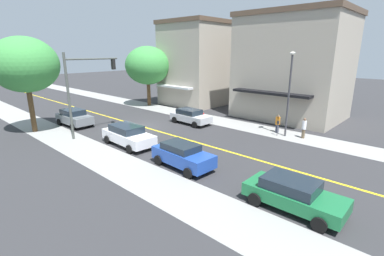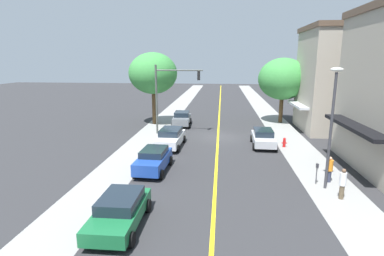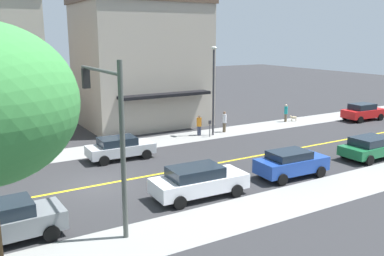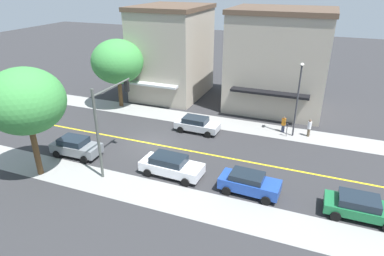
{
  "view_description": "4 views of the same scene",
  "coord_description": "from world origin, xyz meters",
  "px_view_note": "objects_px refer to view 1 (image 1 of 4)",
  "views": [
    {
      "loc": [
        15.71,
        21.25,
        7.05
      ],
      "look_at": [
        2.06,
        8.66,
        1.87
      ],
      "focal_mm": 25.9,
      "sensor_mm": 36.0,
      "label": 1
    },
    {
      "loc": [
        -0.26,
        29.07,
        7.36
      ],
      "look_at": [
        1.91,
        6.79,
        2.36
      ],
      "focal_mm": 28.36,
      "sensor_mm": 36.0,
      "label": 2
    },
    {
      "loc": [
        20.68,
        -6.4,
        7.81
      ],
      "look_at": [
        -0.78,
        6.37,
        2.26
      ],
      "focal_mm": 39.04,
      "sensor_mm": 36.0,
      "label": 3
    },
    {
      "loc": [
        23.94,
        13.39,
        13.88
      ],
      "look_at": [
        0.85,
        4.26,
        2.63
      ],
      "focal_mm": 31.39,
      "sensor_mm": 36.0,
      "label": 4
    }
  ],
  "objects_px": {
    "traffic_light_mast": "(83,82)",
    "pedestrian_white_shirt": "(304,128)",
    "white_sedan_right_curb": "(128,135)",
    "silver_sedan_left_curb": "(190,116)",
    "fire_hydrant": "(203,117)",
    "parking_meter": "(278,126)",
    "street_tree_right_corner": "(148,66)",
    "grey_sedan_right_curb": "(74,117)",
    "street_tree_left_near": "(25,65)",
    "street_lamp": "(290,86)",
    "pedestrian_orange_shirt": "(278,123)",
    "green_sedan_right_curb": "(293,194)",
    "blue_sedan_right_curb": "(183,155)"
  },
  "relations": [
    {
      "from": "traffic_light_mast",
      "to": "pedestrian_white_shirt",
      "type": "relative_size",
      "value": 4.04
    },
    {
      "from": "white_sedan_right_curb",
      "to": "pedestrian_white_shirt",
      "type": "height_order",
      "value": "pedestrian_white_shirt"
    },
    {
      "from": "white_sedan_right_curb",
      "to": "silver_sedan_left_curb",
      "type": "bearing_deg",
      "value": 99.05
    },
    {
      "from": "fire_hydrant",
      "to": "parking_meter",
      "type": "height_order",
      "value": "parking_meter"
    },
    {
      "from": "silver_sedan_left_curb",
      "to": "street_tree_right_corner",
      "type": "bearing_deg",
      "value": 163.64
    },
    {
      "from": "pedestrian_white_shirt",
      "to": "white_sedan_right_curb",
      "type": "bearing_deg",
      "value": 147.15
    },
    {
      "from": "grey_sedan_right_curb",
      "to": "white_sedan_right_curb",
      "type": "height_order",
      "value": "grey_sedan_right_curb"
    },
    {
      "from": "traffic_light_mast",
      "to": "grey_sedan_right_curb",
      "type": "height_order",
      "value": "traffic_light_mast"
    },
    {
      "from": "street_tree_left_near",
      "to": "white_sedan_right_curb",
      "type": "xyz_separation_m",
      "value": [
        -3.53,
        9.46,
        -5.08
      ]
    },
    {
      "from": "street_tree_left_near",
      "to": "pedestrian_white_shirt",
      "type": "xyz_separation_m",
      "value": [
        -14.49,
        18.72,
        -4.99
      ]
    },
    {
      "from": "traffic_light_mast",
      "to": "pedestrian_white_shirt",
      "type": "distance_m",
      "value": 18.62
    },
    {
      "from": "fire_hydrant",
      "to": "street_lamp",
      "type": "bearing_deg",
      "value": 94.51
    },
    {
      "from": "street_tree_left_near",
      "to": "white_sedan_right_curb",
      "type": "distance_m",
      "value": 11.31
    },
    {
      "from": "street_tree_right_corner",
      "to": "parking_meter",
      "type": "distance_m",
      "value": 19.64
    },
    {
      "from": "fire_hydrant",
      "to": "pedestrian_orange_shirt",
      "type": "relative_size",
      "value": 0.52
    },
    {
      "from": "street_tree_right_corner",
      "to": "pedestrian_white_shirt",
      "type": "xyz_separation_m",
      "value": [
        0.58,
        21.04,
        -4.31
      ]
    },
    {
      "from": "green_sedan_right_curb",
      "to": "pedestrian_orange_shirt",
      "type": "bearing_deg",
      "value": 118.71
    },
    {
      "from": "silver_sedan_left_curb",
      "to": "white_sedan_right_curb",
      "type": "xyz_separation_m",
      "value": [
        8.08,
        0.97,
        0.05
      ]
    },
    {
      "from": "street_tree_left_near",
      "to": "silver_sedan_left_curb",
      "type": "xyz_separation_m",
      "value": [
        -11.62,
        8.49,
        -5.14
      ]
    },
    {
      "from": "street_tree_left_near",
      "to": "blue_sedan_right_curb",
      "type": "bearing_deg",
      "value": 102.35
    },
    {
      "from": "street_tree_right_corner",
      "to": "fire_hydrant",
      "type": "height_order",
      "value": "street_tree_right_corner"
    },
    {
      "from": "traffic_light_mast",
      "to": "silver_sedan_left_curb",
      "type": "bearing_deg",
      "value": -22.79
    },
    {
      "from": "street_tree_left_near",
      "to": "parking_meter",
      "type": "xyz_separation_m",
      "value": [
        -13.72,
        16.78,
        -5.04
      ]
    },
    {
      "from": "fire_hydrant",
      "to": "grey_sedan_right_curb",
      "type": "relative_size",
      "value": 0.2
    },
    {
      "from": "traffic_light_mast",
      "to": "street_tree_left_near",
      "type": "bearing_deg",
      "value": 119.75
    },
    {
      "from": "fire_hydrant",
      "to": "pedestrian_white_shirt",
      "type": "distance_m",
      "value": 10.13
    },
    {
      "from": "street_tree_right_corner",
      "to": "street_lamp",
      "type": "bearing_deg",
      "value": 87.14
    },
    {
      "from": "grey_sedan_right_curb",
      "to": "street_tree_left_near",
      "type": "bearing_deg",
      "value": -103.97
    },
    {
      "from": "grey_sedan_right_curb",
      "to": "pedestrian_white_shirt",
      "type": "height_order",
      "value": "pedestrian_white_shirt"
    },
    {
      "from": "grey_sedan_right_curb",
      "to": "silver_sedan_left_curb",
      "type": "height_order",
      "value": "grey_sedan_right_curb"
    },
    {
      "from": "street_lamp",
      "to": "silver_sedan_left_curb",
      "type": "distance_m",
      "value": 9.83
    },
    {
      "from": "grey_sedan_right_curb",
      "to": "pedestrian_white_shirt",
      "type": "relative_size",
      "value": 2.44
    },
    {
      "from": "street_tree_left_near",
      "to": "blue_sedan_right_curb",
      "type": "xyz_separation_m",
      "value": [
        -3.39,
        15.49,
        -5.1
      ]
    },
    {
      "from": "grey_sedan_right_curb",
      "to": "white_sedan_right_curb",
      "type": "bearing_deg",
      "value": -1.26
    },
    {
      "from": "traffic_light_mast",
      "to": "green_sedan_right_curb",
      "type": "relative_size",
      "value": 1.57
    },
    {
      "from": "parking_meter",
      "to": "traffic_light_mast",
      "type": "height_order",
      "value": "traffic_light_mast"
    },
    {
      "from": "street_lamp",
      "to": "pedestrian_orange_shirt",
      "type": "relative_size",
      "value": 4.3
    },
    {
      "from": "grey_sedan_right_curb",
      "to": "green_sedan_right_curb",
      "type": "bearing_deg",
      "value": -2.08
    },
    {
      "from": "traffic_light_mast",
      "to": "street_lamp",
      "type": "xyz_separation_m",
      "value": [
        -11.37,
        12.58,
        -0.29
      ]
    },
    {
      "from": "silver_sedan_left_curb",
      "to": "pedestrian_white_shirt",
      "type": "relative_size",
      "value": 2.5
    },
    {
      "from": "blue_sedan_right_curb",
      "to": "pedestrian_white_shirt",
      "type": "height_order",
      "value": "pedestrian_white_shirt"
    },
    {
      "from": "street_tree_left_near",
      "to": "silver_sedan_left_curb",
      "type": "bearing_deg",
      "value": 143.83
    },
    {
      "from": "grey_sedan_right_curb",
      "to": "blue_sedan_right_curb",
      "type": "xyz_separation_m",
      "value": [
        -0.0,
        14.79,
        -0.02
      ]
    },
    {
      "from": "street_tree_right_corner",
      "to": "traffic_light_mast",
      "type": "distance_m",
      "value": 14.25
    },
    {
      "from": "grey_sedan_right_curb",
      "to": "pedestrian_orange_shirt",
      "type": "bearing_deg",
      "value": 33.44
    },
    {
      "from": "green_sedan_right_curb",
      "to": "silver_sedan_left_curb",
      "type": "bearing_deg",
      "value": 149.36
    },
    {
      "from": "traffic_light_mast",
      "to": "white_sedan_right_curb",
      "type": "distance_m",
      "value": 6.07
    },
    {
      "from": "grey_sedan_right_curb",
      "to": "blue_sedan_right_curb",
      "type": "distance_m",
      "value": 14.79
    },
    {
      "from": "traffic_light_mast",
      "to": "green_sedan_right_curb",
      "type": "height_order",
      "value": "traffic_light_mast"
    },
    {
      "from": "street_tree_right_corner",
      "to": "street_lamp",
      "type": "xyz_separation_m",
      "value": [
        0.98,
        19.66,
        -0.94
      ]
    }
  ]
}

